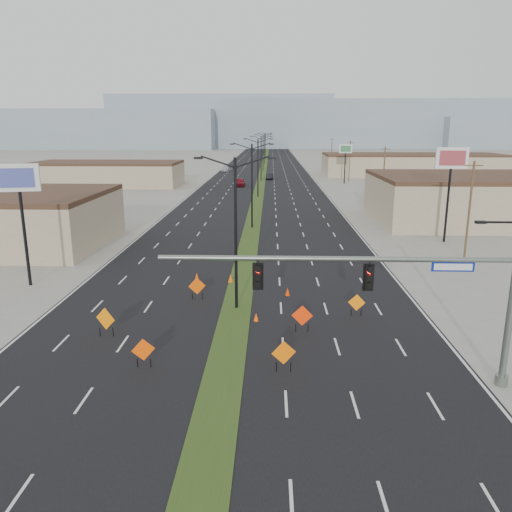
{
  "coord_description": "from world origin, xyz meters",
  "views": [
    {
      "loc": [
        2.25,
        -19.65,
        11.77
      ],
      "look_at": [
        1.27,
        13.68,
        3.2
      ],
      "focal_mm": 35.0,
      "sensor_mm": 36.0,
      "label": 1
    }
  ],
  "objects_px": {
    "streetlight_2": "(258,166)",
    "cone_1": "(231,278)",
    "cone_0": "(256,317)",
    "pole_sign_west": "(19,187)",
    "construction_sign_0": "(106,320)",
    "pole_sign_east_near": "(451,165)",
    "signal_mast": "(409,287)",
    "car_mid": "(270,176)",
    "pole_sign_east_far": "(346,152)",
    "car_far": "(225,169)",
    "construction_sign_2": "(197,287)",
    "car_left": "(240,182)",
    "streetlight_0": "(236,229)",
    "construction_sign_4": "(302,317)",
    "cone_2": "(288,292)",
    "construction_sign_3": "(284,354)",
    "construction_sign_1": "(143,351)",
    "streetlight_4": "(263,151)",
    "streetlight_5": "(264,147)",
    "cone_3": "(197,277)",
    "construction_sign_5": "(357,303)",
    "streetlight_6": "(265,145)",
    "streetlight_3": "(261,157)",
    "streetlight_1": "(252,183)"
  },
  "relations": [
    {
      "from": "streetlight_5",
      "to": "streetlight_0",
      "type": "bearing_deg",
      "value": -90.0
    },
    {
      "from": "streetlight_2",
      "to": "cone_1",
      "type": "xyz_separation_m",
      "value": [
        -0.85,
        -50.32,
        -5.08
      ]
    },
    {
      "from": "streetlight_3",
      "to": "car_mid",
      "type": "height_order",
      "value": "streetlight_3"
    },
    {
      "from": "streetlight_6",
      "to": "car_left",
      "type": "height_order",
      "value": "streetlight_6"
    },
    {
      "from": "construction_sign_2",
      "to": "construction_sign_4",
      "type": "relative_size",
      "value": 0.96
    },
    {
      "from": "streetlight_0",
      "to": "car_far",
      "type": "relative_size",
      "value": 1.99
    },
    {
      "from": "car_left",
      "to": "pole_sign_west",
      "type": "relative_size",
      "value": 0.51
    },
    {
      "from": "construction_sign_0",
      "to": "pole_sign_east_near",
      "type": "xyz_separation_m",
      "value": [
        28.02,
        25.77,
        7.04
      ]
    },
    {
      "from": "streetlight_0",
      "to": "construction_sign_3",
      "type": "relative_size",
      "value": 6.11
    },
    {
      "from": "streetlight_4",
      "to": "cone_3",
      "type": "relative_size",
      "value": 16.42
    },
    {
      "from": "streetlight_4",
      "to": "streetlight_0",
      "type": "bearing_deg",
      "value": -90.0
    },
    {
      "from": "car_mid",
      "to": "construction_sign_0",
      "type": "bearing_deg",
      "value": -91.12
    },
    {
      "from": "streetlight_3",
      "to": "car_far",
      "type": "bearing_deg",
      "value": 112.76
    },
    {
      "from": "car_far",
      "to": "cone_0",
      "type": "height_order",
      "value": "car_far"
    },
    {
      "from": "pole_sign_west",
      "to": "signal_mast",
      "type": "bearing_deg",
      "value": -43.82
    },
    {
      "from": "streetlight_6",
      "to": "car_far",
      "type": "bearing_deg",
      "value": -100.13
    },
    {
      "from": "pole_sign_east_far",
      "to": "streetlight_4",
      "type": "bearing_deg",
      "value": 129.57
    },
    {
      "from": "car_mid",
      "to": "construction_sign_5",
      "type": "xyz_separation_m",
      "value": [
        5.83,
        -88.39,
        0.13
      ]
    },
    {
      "from": "construction_sign_0",
      "to": "signal_mast",
      "type": "bearing_deg",
      "value": 4.94
    },
    {
      "from": "signal_mast",
      "to": "construction_sign_0",
      "type": "relative_size",
      "value": 9.24
    },
    {
      "from": "streetlight_1",
      "to": "streetlight_5",
      "type": "height_order",
      "value": "same"
    },
    {
      "from": "pole_sign_east_far",
      "to": "car_far",
      "type": "bearing_deg",
      "value": 144.2
    },
    {
      "from": "car_mid",
      "to": "pole_sign_east_far",
      "type": "xyz_separation_m",
      "value": [
        16.31,
        -8.73,
        6.04
      ]
    },
    {
      "from": "car_far",
      "to": "construction_sign_3",
      "type": "relative_size",
      "value": 3.07
    },
    {
      "from": "cone_2",
      "to": "construction_sign_1",
      "type": "bearing_deg",
      "value": -123.78
    },
    {
      "from": "streetlight_5",
      "to": "cone_0",
      "type": "relative_size",
      "value": 18.65
    },
    {
      "from": "streetlight_0",
      "to": "construction_sign_4",
      "type": "relative_size",
      "value": 6.01
    },
    {
      "from": "cone_0",
      "to": "pole_sign_west",
      "type": "bearing_deg",
      "value": 158.65
    },
    {
      "from": "construction_sign_5",
      "to": "streetlight_0",
      "type": "bearing_deg",
      "value": 178.62
    },
    {
      "from": "streetlight_6",
      "to": "cone_1",
      "type": "distance_m",
      "value": 162.41
    },
    {
      "from": "streetlight_4",
      "to": "construction_sign_5",
      "type": "height_order",
      "value": "streetlight_4"
    },
    {
      "from": "car_left",
      "to": "cone_3",
      "type": "distance_m",
      "value": 66.23
    },
    {
      "from": "construction_sign_2",
      "to": "construction_sign_0",
      "type": "bearing_deg",
      "value": -136.78
    },
    {
      "from": "car_left",
      "to": "pole_sign_east_far",
      "type": "height_order",
      "value": "pole_sign_east_far"
    },
    {
      "from": "construction_sign_0",
      "to": "pole_sign_east_near",
      "type": "bearing_deg",
      "value": 65.23
    },
    {
      "from": "streetlight_2",
      "to": "construction_sign_2",
      "type": "distance_m",
      "value": 54.64
    },
    {
      "from": "car_far",
      "to": "construction_sign_3",
      "type": "distance_m",
      "value": 118.86
    },
    {
      "from": "construction_sign_3",
      "to": "pole_sign_east_near",
      "type": "relative_size",
      "value": 0.17
    },
    {
      "from": "construction_sign_4",
      "to": "streetlight_6",
      "type": "bearing_deg",
      "value": 94.2
    },
    {
      "from": "cone_2",
      "to": "construction_sign_3",
      "type": "bearing_deg",
      "value": -92.82
    },
    {
      "from": "car_mid",
      "to": "construction_sign_4",
      "type": "distance_m",
      "value": 91.17
    },
    {
      "from": "streetlight_3",
      "to": "streetlight_5",
      "type": "xyz_separation_m",
      "value": [
        0.0,
        56.0,
        0.0
      ]
    },
    {
      "from": "construction_sign_1",
      "to": "construction_sign_4",
      "type": "bearing_deg",
      "value": 10.06
    },
    {
      "from": "construction_sign_3",
      "to": "pole_sign_east_near",
      "type": "height_order",
      "value": "pole_sign_east_near"
    },
    {
      "from": "cone_0",
      "to": "pole_sign_west",
      "type": "xyz_separation_m",
      "value": [
        -17.67,
        6.91,
        7.27
      ]
    },
    {
      "from": "construction_sign_5",
      "to": "pole_sign_east_near",
      "type": "height_order",
      "value": "pole_sign_east_near"
    },
    {
      "from": "construction_sign_0",
      "to": "cone_0",
      "type": "xyz_separation_m",
      "value": [
        8.63,
        2.64,
        -0.77
      ]
    },
    {
      "from": "car_mid",
      "to": "construction_sign_2",
      "type": "bearing_deg",
      "value": -88.67
    },
    {
      "from": "car_far",
      "to": "construction_sign_2",
      "type": "xyz_separation_m",
      "value": [
        7.64,
        -107.47,
        0.21
      ]
    },
    {
      "from": "construction_sign_5",
      "to": "streetlight_5",
      "type": "bearing_deg",
      "value": 100.66
    }
  ]
}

